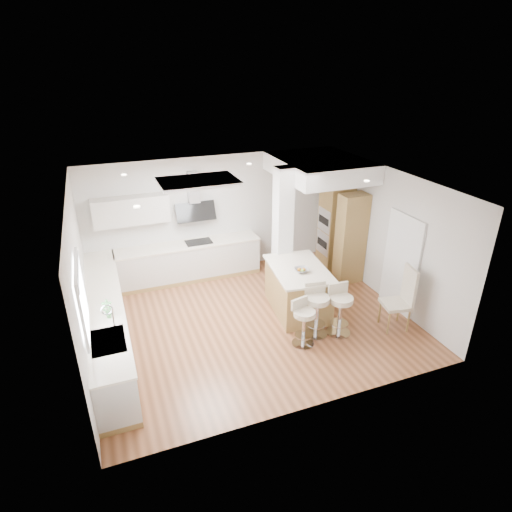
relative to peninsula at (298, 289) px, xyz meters
name	(u,v)px	position (x,y,z in m)	size (l,w,h in m)	color
ground	(252,320)	(-1.01, -0.05, -0.49)	(6.00, 6.00, 0.00)	brown
ceiling	(252,320)	(-1.01, -0.05, -0.49)	(6.00, 5.00, 0.02)	white
wall_back	(215,215)	(-1.01, 2.45, 0.91)	(6.00, 0.04, 2.80)	beige
wall_left	(81,285)	(-4.01, -0.05, 0.91)	(0.04, 5.00, 2.80)	beige
wall_right	(386,235)	(1.99, -0.05, 0.91)	(0.04, 5.00, 2.80)	beige
skylight	(199,181)	(-1.80, 0.55, 2.28)	(4.10, 2.10, 0.06)	white
window_left	(81,295)	(-3.97, -0.95, 1.20)	(0.06, 1.28, 1.07)	white
doorway_right	(401,265)	(1.96, -0.65, 0.51)	(0.05, 1.00, 2.10)	#4C423C
counter_left	(107,322)	(-3.71, 0.18, -0.03)	(0.63, 4.50, 1.35)	#9D7C43
counter_back	(181,252)	(-1.93, 2.17, 0.21)	(3.62, 0.63, 2.50)	#9D7C43
pillar	(283,232)	(0.04, 0.90, 0.91)	(0.35, 0.35, 2.80)	white
soffit	(320,167)	(1.09, 1.35, 2.11)	(1.78, 2.20, 0.40)	white
oven_column	(341,232)	(1.66, 1.18, 0.56)	(0.63, 1.21, 2.10)	#9D7C43
peninsula	(298,289)	(0.00, 0.00, 0.00)	(1.23, 1.70, 1.04)	#9D7C43
bar_stool_a	(303,320)	(-0.42, -1.10, 0.02)	(0.50, 0.50, 0.91)	silver
bar_stool_b	(317,307)	(-0.05, -0.89, 0.10)	(0.53, 0.53, 1.04)	silver
bar_stool_c	(340,307)	(0.37, -1.02, 0.08)	(0.48, 0.48, 1.01)	silver
dining_chair	(402,296)	(1.57, -1.26, 0.19)	(0.58, 0.58, 1.28)	beige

